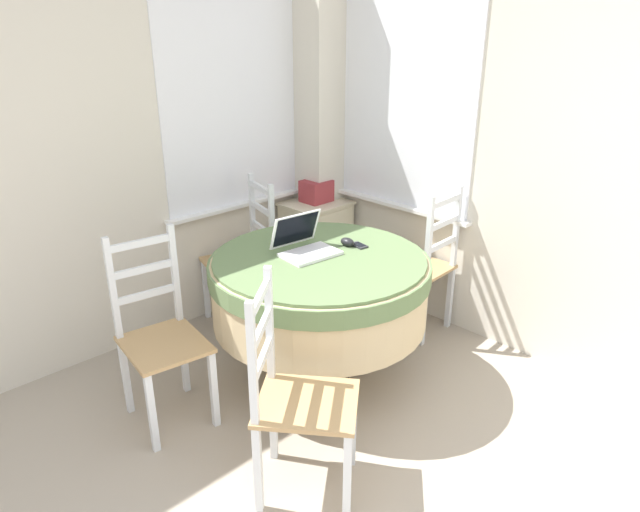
{
  "coord_description": "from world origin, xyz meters",
  "views": [
    {
      "loc": [
        -0.88,
        -0.47,
        1.98
      ],
      "look_at": [
        1.3,
        1.77,
        0.69
      ],
      "focal_mm": 32.0,
      "sensor_mm": 36.0,
      "label": 1
    }
  ],
  "objects": [
    {
      "name": "laptop",
      "position": [
        1.13,
        1.72,
        0.82
      ],
      "size": [
        0.34,
        0.31,
        0.22
      ],
      "color": "white",
      "rests_on": "round_dining_table"
    },
    {
      "name": "cell_phone",
      "position": [
        1.43,
        1.58,
        0.78
      ],
      "size": [
        0.07,
        0.11,
        0.01
      ],
      "color": "#2D2D33",
      "rests_on": "round_dining_table"
    },
    {
      "name": "storage_box",
      "position": [
        2.03,
        2.55,
        0.79
      ],
      "size": [
        0.21,
        0.18,
        0.16
      ],
      "color": "#9E3338",
      "rests_on": "corner_cabinet"
    },
    {
      "name": "corner_cabinet",
      "position": [
        2.0,
        2.53,
        0.36
      ],
      "size": [
        0.47,
        0.41,
        0.71
      ],
      "color": "beige",
      "rests_on": "ground_plane"
    },
    {
      "name": "computer_mouse",
      "position": [
        1.39,
        1.63,
        0.8
      ],
      "size": [
        0.06,
        0.09,
        0.05
      ],
      "color": "black",
      "rests_on": "round_dining_table"
    },
    {
      "name": "dining_chair_camera_near",
      "position": [
        0.46,
        1.06,
        0.47
      ],
      "size": [
        0.57,
        0.58,
        1.02
      ],
      "color": "tan",
      "rests_on": "ground_plane"
    },
    {
      "name": "round_dining_table",
      "position": [
        1.15,
        1.62,
        0.6
      ],
      "size": [
        1.24,
        1.24,
        0.77
      ],
      "color": "#4C3D2D",
      "rests_on": "ground_plane"
    },
    {
      "name": "dining_chair_left_flank",
      "position": [
        0.31,
        1.93,
        0.47
      ],
      "size": [
        0.44,
        0.48,
        1.02
      ],
      "color": "tan",
      "rests_on": "ground_plane"
    },
    {
      "name": "dining_chair_near_back_window",
      "position": [
        1.28,
        2.49,
        0.47
      ],
      "size": [
        0.52,
        0.48,
        1.02
      ],
      "color": "tan",
      "rests_on": "ground_plane"
    },
    {
      "name": "dining_chair_near_right_window",
      "position": [
        2.04,
        1.56,
        0.47
      ],
      "size": [
        0.41,
        0.45,
        1.02
      ],
      "color": "tan",
      "rests_on": "ground_plane"
    },
    {
      "name": "corner_room_shell",
      "position": [
        1.31,
        1.77,
        1.28
      ],
      "size": [
        4.53,
        4.63,
        2.55
      ],
      "color": "beige",
      "rests_on": "ground_plane"
    }
  ]
}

